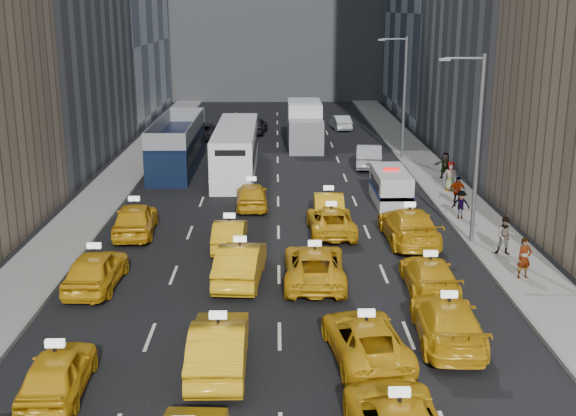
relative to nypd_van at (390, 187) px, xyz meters
name	(u,v)px	position (x,y,z in m)	size (l,w,h in m)	color
ground	(280,364)	(-6.52, -19.55, -0.94)	(160.00, 160.00, 0.00)	black
sidewalk_west	(117,181)	(-17.02, 5.45, -0.87)	(3.00, 90.00, 0.15)	gray
sidewalk_east	(438,180)	(3.98, 5.45, -0.87)	(3.00, 90.00, 0.15)	gray
curb_west	(139,181)	(-15.57, 5.45, -0.85)	(0.15, 90.00, 0.18)	slate
curb_east	(416,180)	(2.53, 5.45, -0.85)	(0.15, 90.00, 0.18)	slate
streetlight_near	(476,143)	(2.66, -7.55, 3.98)	(2.15, 0.22, 9.00)	#595B60
streetlight_far	(403,93)	(2.66, 12.45, 3.98)	(2.15, 0.22, 9.00)	#595B60
taxi_4	(58,372)	(-13.04, -21.32, -0.23)	(1.67, 4.16, 1.42)	gold
taxi_5	(219,345)	(-8.43, -19.87, -0.13)	(1.72, 4.93, 1.62)	gold
taxi_6	(366,338)	(-3.73, -19.18, -0.27)	(2.25, 4.88, 1.35)	gold
taxi_7	(447,321)	(-0.81, -18.03, -0.19)	(2.11, 5.19, 1.51)	gold
taxi_8	(96,269)	(-13.94, -12.93, -0.15)	(1.87, 4.64, 1.58)	gold
taxi_9	(240,263)	(-8.12, -12.32, -0.13)	(1.73, 4.96, 1.63)	gold
taxi_10	(315,265)	(-5.05, -12.46, -0.20)	(2.45, 5.32, 1.48)	gold
taxi_11	(429,275)	(-0.49, -13.48, -0.26)	(1.92, 4.71, 1.37)	gold
taxi_12	(135,219)	(-13.68, -5.84, -0.12)	(1.95, 4.85, 1.65)	gold
taxi_13	(230,234)	(-8.83, -7.95, -0.26)	(1.45, 4.16, 1.37)	gold
taxi_14	(331,221)	(-3.87, -5.83, -0.27)	(2.23, 4.84, 1.34)	gold
taxi_15	(409,225)	(-0.20, -7.19, -0.11)	(2.32, 5.72, 1.66)	gold
taxi_16	(252,195)	(-8.02, -0.89, -0.21)	(1.74, 4.33, 1.47)	gold
taxi_17	(328,205)	(-3.82, -3.01, -0.21)	(1.54, 4.42, 1.46)	gold
nypd_van	(390,187)	(0.00, 0.00, 0.00)	(2.47, 5.06, 2.09)	silver
double_decker	(177,144)	(-13.56, 9.58, 0.77)	(2.78, 11.91, 3.46)	black
city_bus	(236,150)	(-9.36, 7.89, 0.67)	(2.68, 12.58, 3.25)	white
box_truck	(305,125)	(-4.30, 17.66, 0.82)	(3.65, 8.07, 3.56)	white
misc_car_0	(369,156)	(-0.03, 9.85, -0.12)	(1.73, 4.97, 1.64)	#9C9EA3
misc_car_1	(206,131)	(-12.63, 21.09, -0.23)	(2.36, 5.11, 1.42)	black
misc_car_2	(308,122)	(-3.66, 26.36, -0.25)	(1.95, 4.80, 1.39)	slate
misc_car_3	(256,125)	(-8.45, 23.99, -0.19)	(1.78, 4.42, 1.50)	black
misc_car_4	(340,122)	(-0.65, 26.21, -0.27)	(1.43, 4.09, 1.35)	#B0B4B8
pedestrian_0	(524,258)	(3.64, -12.48, 0.07)	(0.63, 0.41, 1.73)	gray
pedestrian_1	(506,236)	(3.77, -9.55, 0.08)	(0.85, 0.47, 1.75)	gray
pedestrian_2	(461,205)	(3.17, -3.76, -0.02)	(0.99, 0.41, 1.54)	gray
pedestrian_3	(457,191)	(3.59, -1.21, 0.06)	(1.00, 0.45, 1.70)	gray
pedestrian_4	(450,176)	(4.05, 2.40, 0.10)	(0.87, 0.47, 1.78)	gray
pedestrian_5	(445,166)	(4.45, 5.58, 0.07)	(1.59, 0.46, 1.72)	gray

